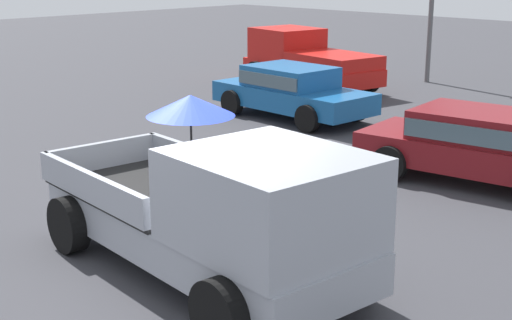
{
  "coord_description": "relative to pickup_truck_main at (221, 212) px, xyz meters",
  "views": [
    {
      "loc": [
        6.81,
        -5.85,
        4.0
      ],
      "look_at": [
        -0.56,
        1.63,
        1.1
      ],
      "focal_mm": 51.66,
      "sensor_mm": 36.0,
      "label": 1
    }
  ],
  "objects": [
    {
      "name": "parked_sedan_far",
      "position": [
        -6.05,
        8.04,
        -0.22
      ],
      "size": [
        4.37,
        2.12,
        1.33
      ],
      "rotation": [
        0.0,
        0.0,
        -0.04
      ],
      "color": "black",
      "rests_on": "ground"
    },
    {
      "name": "pickup_truck_main",
      "position": [
        0.0,
        0.0,
        0.0
      ],
      "size": [
        5.2,
        2.63,
        2.27
      ],
      "rotation": [
        0.0,
        0.0,
        -0.09
      ],
      "color": "black",
      "rests_on": "ground"
    },
    {
      "name": "parked_sedan_near",
      "position": [
        0.1,
        6.27,
        -0.22
      ],
      "size": [
        4.5,
        2.42,
        1.33
      ],
      "rotation": [
        0.0,
        0.0,
        0.14
      ],
      "color": "black",
      "rests_on": "ground"
    },
    {
      "name": "pickup_truck_red",
      "position": [
        -8.76,
        11.76,
        -0.09
      ],
      "size": [
        5.02,
        2.76,
        1.8
      ],
      "rotation": [
        0.0,
        0.0,
        2.98
      ],
      "color": "black",
      "rests_on": "ground"
    },
    {
      "name": "ground_plane",
      "position": [
        -0.47,
        0.03,
        -0.97
      ],
      "size": [
        80.0,
        80.0,
        0.0
      ],
      "primitive_type": "plane",
      "color": "#38383D"
    }
  ]
}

